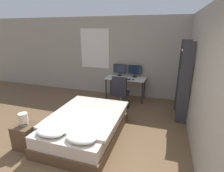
# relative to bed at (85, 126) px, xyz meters

# --- Properties ---
(wall_back) EXTENTS (12.00, 0.08, 2.70)m
(wall_back) POSITION_rel_bed_xyz_m (0.25, 2.83, 1.09)
(wall_back) COLOR #9E9384
(wall_back) RESTS_ON ground_plane
(wall_side_right) EXTENTS (0.06, 12.00, 2.70)m
(wall_side_right) POSITION_rel_bed_xyz_m (2.21, 0.29, 1.09)
(wall_side_right) COLOR #9E9384
(wall_side_right) RESTS_ON ground_plane
(bed) EXTENTS (1.46, 2.07, 0.59)m
(bed) POSITION_rel_bed_xyz_m (0.00, 0.00, 0.00)
(bed) COLOR brown
(bed) RESTS_ON ground_plane
(nightstand) EXTENTS (0.39, 0.40, 0.49)m
(nightstand) POSITION_rel_bed_xyz_m (-0.97, -0.69, -0.01)
(nightstand) COLOR brown
(nightstand) RESTS_ON ground_plane
(bedside_lamp) EXTENTS (0.17, 0.17, 0.25)m
(bedside_lamp) POSITION_rel_bed_xyz_m (-0.97, -0.69, 0.38)
(bedside_lamp) COLOR gray
(bedside_lamp) RESTS_ON nightstand
(desk) EXTENTS (1.31, 0.62, 0.74)m
(desk) POSITION_rel_bed_xyz_m (0.31, 2.45, 0.38)
(desk) COLOR beige
(desk) RESTS_ON ground_plane
(monitor_left) EXTENTS (0.45, 0.16, 0.40)m
(monitor_left) POSITION_rel_bed_xyz_m (0.04, 2.66, 0.71)
(monitor_left) COLOR black
(monitor_left) RESTS_ON desk
(monitor_right) EXTENTS (0.45, 0.16, 0.40)m
(monitor_right) POSITION_rel_bed_xyz_m (0.57, 2.66, 0.71)
(monitor_right) COLOR black
(monitor_right) RESTS_ON desk
(keyboard) EXTENTS (0.41, 0.13, 0.02)m
(keyboard) POSITION_rel_bed_xyz_m (0.31, 2.25, 0.49)
(keyboard) COLOR black
(keyboard) RESTS_ON desk
(computer_mouse) EXTENTS (0.07, 0.05, 0.04)m
(computer_mouse) POSITION_rel_bed_xyz_m (0.60, 2.25, 0.50)
(computer_mouse) COLOR black
(computer_mouse) RESTS_ON desk
(office_chair) EXTENTS (0.52, 0.52, 0.99)m
(office_chair) POSITION_rel_bed_xyz_m (0.33, 1.71, 0.14)
(office_chair) COLOR black
(office_chair) RESTS_ON ground_plane
(bookshelf) EXTENTS (0.27, 0.78, 2.03)m
(bookshelf) POSITION_rel_bed_xyz_m (2.03, 1.55, 0.84)
(bookshelf) COLOR #333338
(bookshelf) RESTS_ON ground_plane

